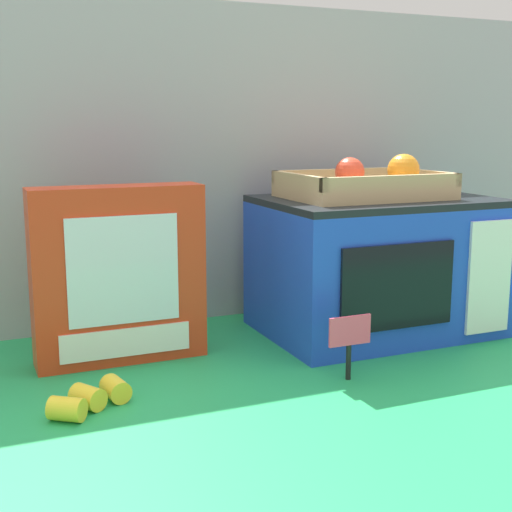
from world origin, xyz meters
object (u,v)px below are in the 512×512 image
price_sign (350,338)px  food_groups_crate (367,186)px  loose_toy_banana (91,398)px  toy_microwave (376,265)px  cookie_set_box (119,275)px

price_sign → food_groups_crate: bearing=53.8°
price_sign → loose_toy_banana: (-0.38, 0.04, -0.05)m
loose_toy_banana → food_groups_crate: bearing=17.8°
loose_toy_banana → toy_microwave: bearing=16.9°
toy_microwave → price_sign: toy_microwave is taller
food_groups_crate → cookie_set_box: bearing=178.1°
cookie_set_box → price_sign: 0.38m
food_groups_crate → cookie_set_box: food_groups_crate is taller
toy_microwave → price_sign: (-0.18, -0.21, -0.06)m
toy_microwave → cookie_set_box: cookie_set_box is taller
toy_microwave → price_sign: size_ratio=4.13×
food_groups_crate → loose_toy_banana: food_groups_crate is taller
food_groups_crate → cookie_set_box: 0.47m
cookie_set_box → toy_microwave: bearing=-2.2°
food_groups_crate → price_sign: (-0.16, -0.21, -0.21)m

